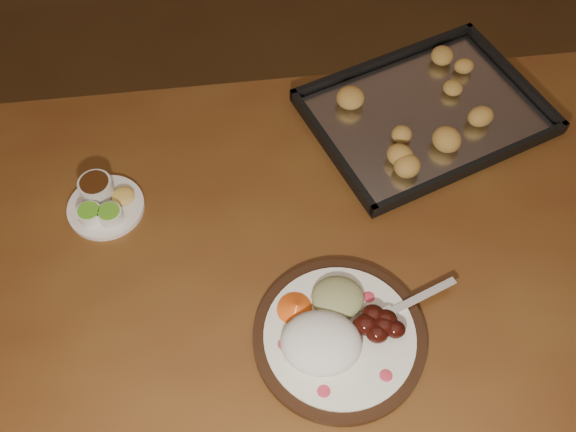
{
  "coord_description": "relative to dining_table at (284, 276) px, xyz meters",
  "views": [
    {
      "loc": [
        -0.19,
        -0.45,
        1.8
      ],
      "look_at": [
        -0.22,
        0.21,
        0.77
      ],
      "focal_mm": 40.0,
      "sensor_mm": 36.0,
      "label": 1
    }
  ],
  "objects": [
    {
      "name": "dinner_plate",
      "position": [
        0.1,
        -0.17,
        0.12
      ],
      "size": [
        0.36,
        0.3,
        0.07
      ],
      "rotation": [
        0.0,
        0.0,
        0.46
      ],
      "color": "black",
      "rests_on": "dining_table"
    },
    {
      "name": "baking_tray",
      "position": [
        0.29,
        0.35,
        0.11
      ],
      "size": [
        0.59,
        0.54,
        0.05
      ],
      "rotation": [
        0.0,
        0.0,
        0.52
      ],
      "color": "black",
      "rests_on": "dining_table"
    },
    {
      "name": "condiment_saucer",
      "position": [
        -0.36,
        0.08,
        0.12
      ],
      "size": [
        0.15,
        0.15,
        0.05
      ],
      "rotation": [
        0.0,
        0.0,
        0.31
      ],
      "color": "white",
      "rests_on": "dining_table"
    },
    {
      "name": "dining_table",
      "position": [
        0.0,
        0.0,
        0.0
      ],
      "size": [
        1.63,
        1.15,
        0.75
      ],
      "rotation": [
        0.0,
        0.0,
        0.17
      ],
      "color": "brown",
      "rests_on": "ground"
    }
  ]
}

